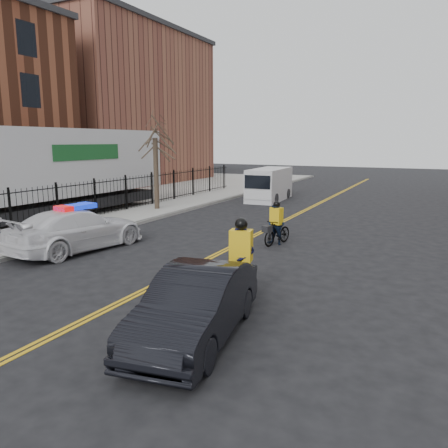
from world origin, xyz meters
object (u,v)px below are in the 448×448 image
dark_sedan (196,305)px  cyclist_far (276,227)px  cargo_van (269,185)px  police_cruiser (77,229)px  cyclist_near (241,271)px  semi_trailer (50,168)px

dark_sedan → cyclist_far: (-1.34, 8.53, -0.05)m
cargo_van → police_cruiser: bearing=-98.4°
cyclist_far → cargo_van: bearing=126.7°
police_cruiser → cargo_van: cargo_van is taller
cargo_van → cyclist_far: size_ratio=2.98×
cargo_van → cyclist_near: cargo_van is taller
semi_trailer → cargo_van: bearing=58.6°
cyclist_near → cyclist_far: cyclist_near is taller
dark_sedan → cargo_van: cargo_van is taller
semi_trailer → cyclist_far: (12.36, -0.36, -1.94)m
police_cruiser → cyclist_far: bearing=-139.0°
police_cruiser → semi_trailer: bearing=-28.1°
cyclist_near → police_cruiser: bearing=153.8°
police_cruiser → cyclist_near: bearing=173.5°
police_cruiser → semi_trailer: 7.75m
semi_trailer → cyclist_near: semi_trailer is taller
dark_sedan → cyclist_near: 2.53m
dark_sedan → cargo_van: bearing=97.7°
police_cruiser → dark_sedan: size_ratio=1.26×
police_cruiser → cyclist_far: cyclist_far is taller
dark_sedan → semi_trailer: bearing=138.0°
police_cruiser → cyclist_far: 7.48m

